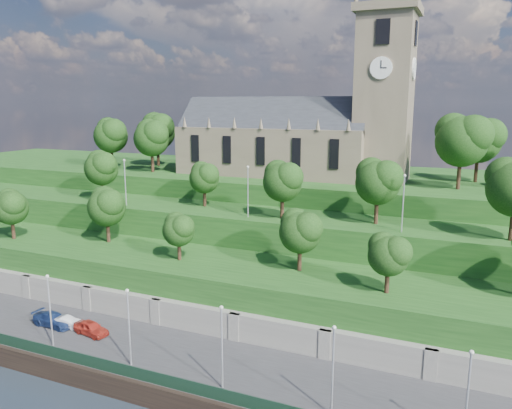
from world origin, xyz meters
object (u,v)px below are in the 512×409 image
at_px(car_left, 91,328).
at_px(car_middle, 66,322).
at_px(church, 301,131).
at_px(car_right, 54,320).

relative_size(car_left, car_middle, 1.13).
relative_size(church, car_middle, 9.95).
height_order(church, car_right, church).
bearing_deg(church, car_left, -105.25).
relative_size(church, car_left, 8.77).
bearing_deg(car_right, car_left, -87.82).
distance_m(church, car_right, 47.36).
relative_size(car_middle, car_right, 0.74).
bearing_deg(car_right, car_middle, -79.36).
bearing_deg(car_middle, church, -33.12).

